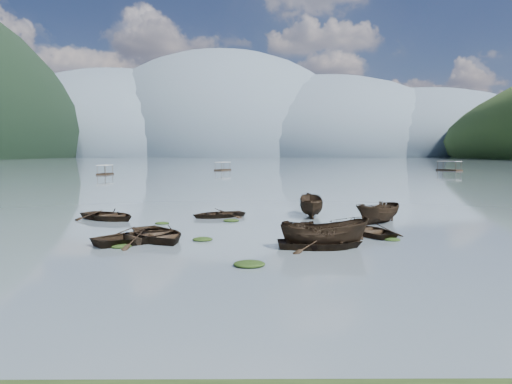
{
  "coord_description": "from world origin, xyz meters",
  "views": [
    {
      "loc": [
        -0.19,
        -19.67,
        4.63
      ],
      "look_at": [
        0.0,
        12.0,
        2.0
      ],
      "focal_mm": 32.0,
      "sensor_mm": 36.0,
      "label": 1
    }
  ],
  "objects_px": {
    "rowboat_3": "(368,234)",
    "pontoon_centre": "(223,170)",
    "pontoon_left": "(105,175)",
    "rowboat_0": "(158,240)"
  },
  "relations": [
    {
      "from": "rowboat_0",
      "to": "rowboat_3",
      "type": "xyz_separation_m",
      "value": [
        11.86,
        1.69,
        0.0
      ]
    },
    {
      "from": "pontoon_left",
      "to": "pontoon_centre",
      "type": "bearing_deg",
      "value": 48.65
    },
    {
      "from": "rowboat_3",
      "to": "pontoon_centre",
      "type": "relative_size",
      "value": 0.68
    },
    {
      "from": "pontoon_centre",
      "to": "rowboat_0",
      "type": "bearing_deg",
      "value": -63.73
    },
    {
      "from": "rowboat_0",
      "to": "pontoon_left",
      "type": "distance_m",
      "value": 84.15
    },
    {
      "from": "pontoon_left",
      "to": "pontoon_centre",
      "type": "relative_size",
      "value": 0.92
    },
    {
      "from": "rowboat_0",
      "to": "pontoon_centre",
      "type": "xyz_separation_m",
      "value": [
        -3.59,
        106.24,
        0.0
      ]
    },
    {
      "from": "rowboat_3",
      "to": "pontoon_centre",
      "type": "height_order",
      "value": "pontoon_centre"
    },
    {
      "from": "rowboat_3",
      "to": "pontoon_left",
      "type": "distance_m",
      "value": 87.36
    },
    {
      "from": "rowboat_0",
      "to": "rowboat_3",
      "type": "distance_m",
      "value": 11.98
    }
  ]
}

